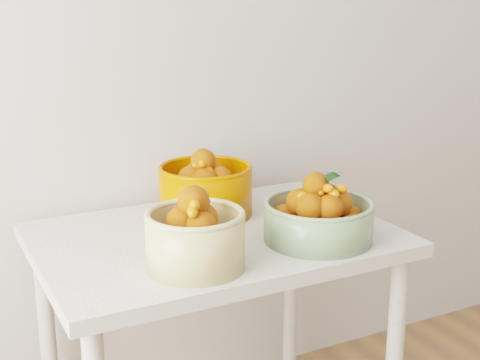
# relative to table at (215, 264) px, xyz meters

# --- Properties ---
(table) EXTENTS (1.00, 0.70, 0.75)m
(table) POSITION_rel_table_xyz_m (0.00, 0.00, 0.00)
(table) COLOR silver
(table) RESTS_ON ground
(bowl_cream) EXTENTS (0.28, 0.28, 0.21)m
(bowl_cream) POSITION_rel_table_xyz_m (-0.15, -0.20, 0.18)
(bowl_cream) COLOR #D4C37D
(bowl_cream) RESTS_ON table
(bowl_green) EXTENTS (0.36, 0.36, 0.19)m
(bowl_green) POSITION_rel_table_xyz_m (0.23, -0.18, 0.16)
(bowl_green) COLOR #7EA275
(bowl_green) RESTS_ON table
(bowl_orange) EXTENTS (0.34, 0.34, 0.21)m
(bowl_orange) POSITION_rel_table_xyz_m (0.05, 0.17, 0.18)
(bowl_orange) COLOR #C95201
(bowl_orange) RESTS_ON table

